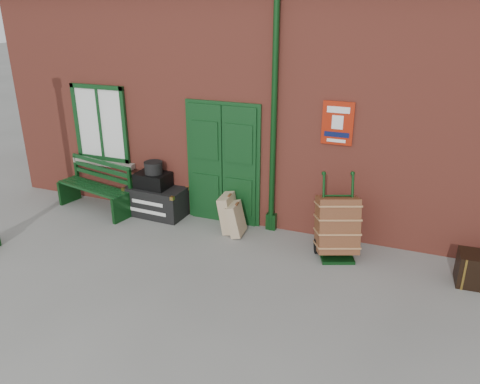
% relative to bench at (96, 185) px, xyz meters
% --- Properties ---
extents(ground, '(80.00, 80.00, 0.00)m').
position_rel_bench_xyz_m(ground, '(2.84, -1.05, -0.51)').
color(ground, gray).
rests_on(ground, ground).
extents(station_building, '(10.30, 4.30, 4.36)m').
position_rel_bench_xyz_m(station_building, '(2.84, 2.44, 1.65)').
color(station_building, '#A14434').
rests_on(station_building, ground).
extents(bench, '(1.71, 0.86, 1.02)m').
position_rel_bench_xyz_m(bench, '(0.00, 0.00, 0.00)').
color(bench, '#0F3917').
rests_on(bench, ground).
extents(houdini_trunk, '(1.16, 0.67, 0.57)m').
position_rel_bench_xyz_m(houdini_trunk, '(1.23, 0.20, -0.23)').
color(houdini_trunk, black).
rests_on(houdini_trunk, ground).
extents(strongbox, '(0.64, 0.48, 0.28)m').
position_rel_bench_xyz_m(strongbox, '(1.18, 0.20, 0.19)').
color(strongbox, black).
rests_on(strongbox, houdini_trunk).
extents(hatbox, '(0.35, 0.35, 0.23)m').
position_rel_bench_xyz_m(hatbox, '(1.21, 0.20, 0.45)').
color(hatbox, black).
rests_on(hatbox, strongbox).
extents(suitcase_back, '(0.33, 0.49, 0.69)m').
position_rel_bench_xyz_m(suitcase_back, '(2.79, 0.06, -0.17)').
color(suitcase_back, tan).
rests_on(suitcase_back, ground).
extents(suitcase_front, '(0.32, 0.45, 0.59)m').
position_rel_bench_xyz_m(suitcase_front, '(2.97, -0.04, -0.22)').
color(suitcase_front, tan).
rests_on(suitcase_front, ground).
extents(porter_trolley, '(0.85, 0.88, 1.33)m').
position_rel_bench_xyz_m(porter_trolley, '(4.75, -0.12, 0.00)').
color(porter_trolley, '#0D3412').
rests_on(porter_trolley, ground).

